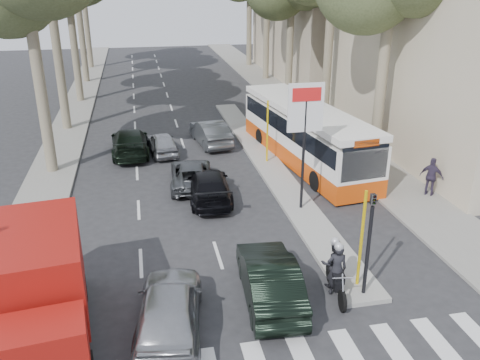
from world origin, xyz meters
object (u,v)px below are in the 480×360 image
Objects in this scene: dark_hatchback at (270,278)px; silver_hatchback at (169,309)px; city_bus at (305,133)px; motorcycle at (335,268)px; red_truck at (42,288)px.

silver_hatchback is at bearing 21.54° from dark_hatchback.
dark_hatchback is at bearing -120.34° from city_bus.
silver_hatchback is at bearing -162.60° from motorcycle.
silver_hatchback is 3.52m from red_truck.
silver_hatchback reaches higher than dark_hatchback.
silver_hatchback is 15.40m from city_bus.
dark_hatchback is 2.17m from motorcycle.
motorcycle is (8.75, 0.54, -0.77)m from red_truck.
red_truck is at bearing -140.33° from city_bus.
city_bus reaches higher than silver_hatchback.
motorcycle is at bearing -3.57° from red_truck.
red_truck reaches higher than silver_hatchback.
dark_hatchback is (3.21, 1.00, -0.02)m from silver_hatchback.
motorcycle is (-2.92, -11.96, -0.77)m from city_bus.
red_truck is (-3.38, 0.45, 0.87)m from silver_hatchback.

